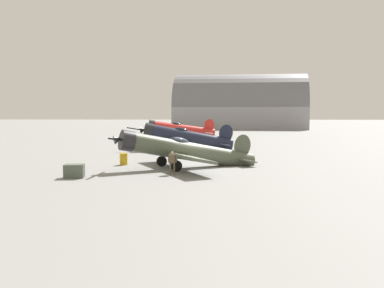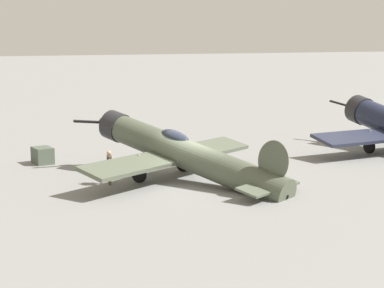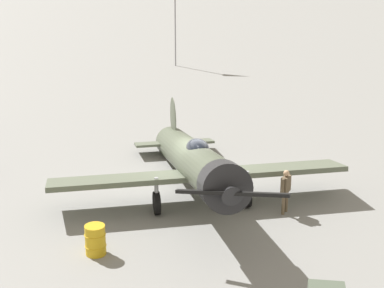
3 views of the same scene
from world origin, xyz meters
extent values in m
plane|color=gray|center=(0.00, 0.00, 0.00)|extent=(400.00, 400.00, 0.00)
cylinder|color=#4C5442|center=(0.00, 0.00, 1.20)|extent=(10.05, 5.88, 3.33)
cylinder|color=#232326|center=(4.51, 2.22, 2.18)|extent=(1.70, 1.84, 1.63)
cone|color=#232326|center=(5.09, 2.51, 2.30)|extent=(0.86, 0.84, 0.71)
cube|color=black|center=(5.23, 2.57, 2.30)|extent=(0.35, 3.25, 0.43)
ellipsoid|color=black|center=(0.94, 0.46, 1.99)|extent=(1.95, 1.48, 0.99)
cube|color=#565E4C|center=(1.13, 0.55, 1.07)|extent=(6.14, 10.14, 0.50)
ellipsoid|color=#4C5442|center=(-3.94, -1.94, 1.53)|extent=(1.68, 0.91, 2.06)
cube|color=#565E4C|center=(-3.76, -1.85, 0.46)|extent=(2.49, 3.54, 0.31)
cylinder|color=#999BA0|center=(0.99, 2.25, 0.86)|extent=(0.14, 0.14, 0.93)
cylinder|color=black|center=(0.99, 2.25, 0.40)|extent=(0.81, 0.53, 0.80)
cylinder|color=#999BA0|center=(2.39, -0.59, 0.86)|extent=(0.14, 0.14, 0.93)
cylinder|color=black|center=(2.39, -0.59, 0.40)|extent=(0.81, 0.53, 0.80)
cylinder|color=black|center=(-4.50, -2.21, 0.14)|extent=(0.30, 0.21, 0.28)
cylinder|color=brown|center=(1.29, 3.58, 0.39)|extent=(0.11, 0.11, 0.79)
cylinder|color=brown|center=(1.02, 3.66, 0.39)|extent=(0.11, 0.11, 0.79)
cube|color=brown|center=(1.16, 3.62, 1.07)|extent=(0.47, 0.32, 0.56)
sphere|color=tan|center=(1.16, 3.62, 1.46)|extent=(0.21, 0.21, 0.21)
cylinder|color=brown|center=(1.41, 3.55, 1.08)|extent=(0.09, 0.09, 0.53)
cylinder|color=brown|center=(0.90, 3.69, 1.08)|extent=(0.09, 0.09, 0.53)
cylinder|color=gold|center=(5.55, -1.46, 0.47)|extent=(0.61, 0.61, 0.93)
torus|color=gold|center=(5.55, -1.46, 0.65)|extent=(0.65, 0.65, 0.04)
torus|color=gold|center=(5.55, -1.46, 0.28)|extent=(0.65, 0.65, 0.04)
cylinder|color=gray|center=(-22.05, -7.32, 2.71)|extent=(0.10, 0.10, 5.41)
camera|label=1|loc=(-1.61, 32.36, 4.23)|focal=40.18mm
camera|label=2|loc=(-26.33, 11.96, 6.69)|focal=59.67mm
camera|label=3|loc=(20.62, 5.68, 9.05)|focal=57.63mm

